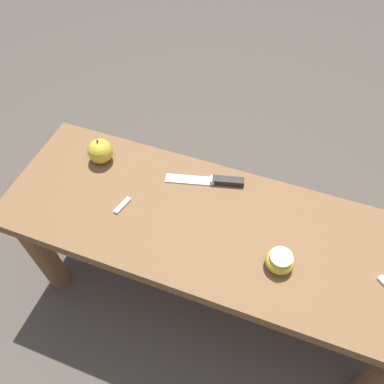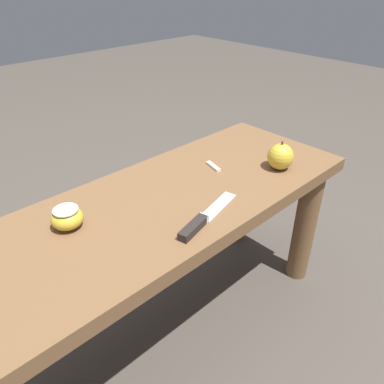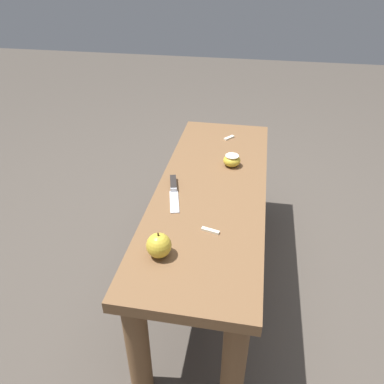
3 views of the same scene
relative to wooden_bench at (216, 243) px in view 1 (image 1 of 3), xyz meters
The scene contains 6 objects.
ground_plane 0.39m from the wooden_bench, ahead, with size 8.00×8.00×0.00m, color #4C443D.
wooden_bench is the anchor object (origin of this frame).
knife 0.19m from the wooden_bench, 70.06° to the right, with size 0.23×0.08×0.02m.
apple_whole 0.45m from the wooden_bench, 14.25° to the right, with size 0.08×0.08×0.09m.
apple_cut 0.23m from the wooden_bench, 161.05° to the left, with size 0.07×0.07×0.05m.
apple_slice_center 0.30m from the wooden_bench, ahead, with size 0.03×0.06×0.01m.
Camera 1 is at (-0.12, 0.53, 1.37)m, focal length 35.00 mm.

